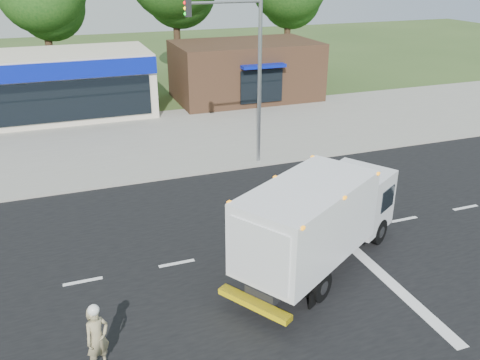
% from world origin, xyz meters
% --- Properties ---
extents(ground, '(120.00, 120.00, 0.00)m').
position_xyz_m(ground, '(0.00, 0.00, 0.00)').
color(ground, '#385123').
rests_on(ground, ground).
extents(road_asphalt, '(60.00, 14.00, 0.02)m').
position_xyz_m(road_asphalt, '(0.00, 0.00, 0.00)').
color(road_asphalt, black).
rests_on(road_asphalt, ground).
extents(sidewalk, '(60.00, 2.40, 0.12)m').
position_xyz_m(sidewalk, '(0.00, 8.20, 0.06)').
color(sidewalk, gray).
rests_on(sidewalk, ground).
extents(parking_apron, '(60.00, 9.00, 0.02)m').
position_xyz_m(parking_apron, '(0.00, 14.00, 0.01)').
color(parking_apron, gray).
rests_on(parking_apron, ground).
extents(lane_markings, '(55.20, 7.00, 0.01)m').
position_xyz_m(lane_markings, '(1.35, -1.35, 0.02)').
color(lane_markings, silver).
rests_on(lane_markings, road_asphalt).
extents(ems_box_truck, '(7.27, 5.65, 3.18)m').
position_xyz_m(ems_box_truck, '(1.24, -1.75, 1.83)').
color(ems_box_truck, black).
rests_on(ems_box_truck, ground).
extents(emergency_worker, '(0.75, 0.67, 1.84)m').
position_xyz_m(emergency_worker, '(-5.85, -3.89, 0.90)').
color(emergency_worker, tan).
rests_on(emergency_worker, ground).
extents(retail_strip_mall, '(18.00, 6.20, 4.00)m').
position_xyz_m(retail_strip_mall, '(-9.00, 19.93, 2.01)').
color(retail_strip_mall, beige).
rests_on(retail_strip_mall, ground).
extents(brown_storefront, '(10.00, 6.70, 4.00)m').
position_xyz_m(brown_storefront, '(7.00, 19.98, 2.00)').
color(brown_storefront, '#382316').
rests_on(brown_storefront, ground).
extents(traffic_signal_pole, '(3.51, 0.25, 8.00)m').
position_xyz_m(traffic_signal_pole, '(2.35, 7.60, 4.92)').
color(traffic_signal_pole, gray).
rests_on(traffic_signal_pole, ground).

